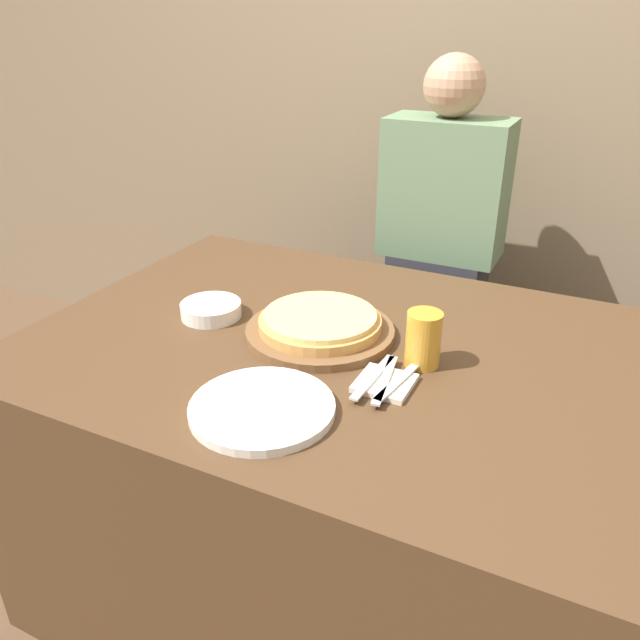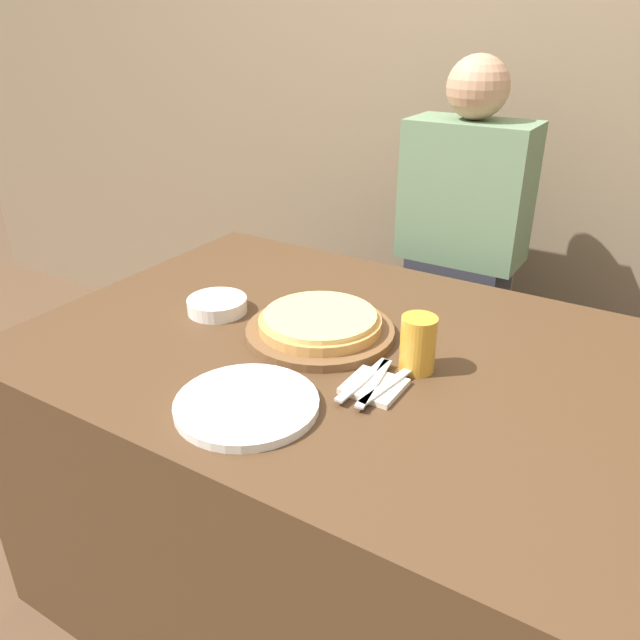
# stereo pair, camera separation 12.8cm
# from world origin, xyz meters

# --- Properties ---
(ground_plane) EXTENTS (12.00, 12.00, 0.00)m
(ground_plane) POSITION_xyz_m (0.00, 0.00, 0.00)
(ground_plane) COLOR brown
(back_wall) EXTENTS (6.00, 0.05, 2.60)m
(back_wall) POSITION_xyz_m (0.00, 1.08, 1.30)
(back_wall) COLOR #847056
(back_wall) RESTS_ON ground_plane
(dining_table) EXTENTS (1.42, 1.01, 0.76)m
(dining_table) POSITION_xyz_m (0.00, 0.00, 0.38)
(dining_table) COLOR #4C331E
(dining_table) RESTS_ON ground_plane
(pizza_on_board) EXTENTS (0.35, 0.35, 0.06)m
(pizza_on_board) POSITION_xyz_m (-0.06, 0.01, 0.79)
(pizza_on_board) COLOR brown
(pizza_on_board) RESTS_ON dining_table
(beer_glass) EXTENTS (0.08, 0.08, 0.12)m
(beer_glass) POSITION_xyz_m (0.20, -0.01, 0.83)
(beer_glass) COLOR gold
(beer_glass) RESTS_ON dining_table
(dinner_plate) EXTENTS (0.28, 0.28, 0.02)m
(dinner_plate) POSITION_xyz_m (-0.02, -0.32, 0.77)
(dinner_plate) COLOR white
(dinner_plate) RESTS_ON dining_table
(side_bowl) EXTENTS (0.15, 0.15, 0.04)m
(side_bowl) POSITION_xyz_m (-0.34, -0.01, 0.78)
(side_bowl) COLOR white
(side_bowl) RESTS_ON dining_table
(napkin_stack) EXTENTS (0.11, 0.11, 0.01)m
(napkin_stack) POSITION_xyz_m (0.16, -0.13, 0.77)
(napkin_stack) COLOR beige
(napkin_stack) RESTS_ON dining_table
(fork) EXTENTS (0.03, 0.19, 0.00)m
(fork) POSITION_xyz_m (0.13, -0.13, 0.78)
(fork) COLOR silver
(fork) RESTS_ON napkin_stack
(dinner_knife) EXTENTS (0.05, 0.19, 0.00)m
(dinner_knife) POSITION_xyz_m (0.16, -0.13, 0.78)
(dinner_knife) COLOR silver
(dinner_knife) RESTS_ON napkin_stack
(spoon) EXTENTS (0.04, 0.16, 0.00)m
(spoon) POSITION_xyz_m (0.18, -0.13, 0.78)
(spoon) COLOR silver
(spoon) RESTS_ON napkin_stack
(diner_person) EXTENTS (0.37, 0.20, 1.34)m
(diner_person) POSITION_xyz_m (0.02, 0.73, 0.66)
(diner_person) COLOR #33333D
(diner_person) RESTS_ON ground_plane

